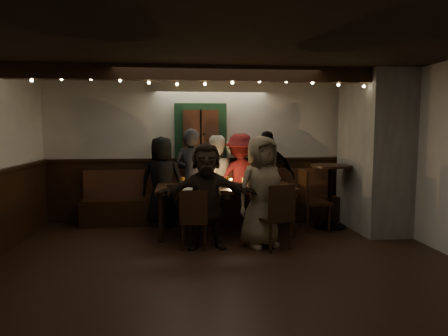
{
  "coord_description": "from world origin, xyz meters",
  "views": [
    {
      "loc": [
        -0.53,
        -4.87,
        1.7
      ],
      "look_at": [
        0.14,
        1.6,
        1.05
      ],
      "focal_mm": 32.0,
      "sensor_mm": 36.0,
      "label": 1
    }
  ],
  "objects": [
    {
      "name": "room",
      "position": [
        1.07,
        1.42,
        1.07
      ],
      "size": [
        6.02,
        5.01,
        2.62
      ],
      "color": "black",
      "rests_on": "ground"
    },
    {
      "name": "dining_table",
      "position": [
        0.14,
        1.4,
        0.71
      ],
      "size": [
        2.18,
        0.93,
        0.94
      ],
      "color": "black",
      "rests_on": "ground"
    },
    {
      "name": "chair_near_left",
      "position": [
        -0.38,
        0.61,
        0.48
      ],
      "size": [
        0.42,
        0.42,
        0.85
      ],
      "color": "black",
      "rests_on": "ground"
    },
    {
      "name": "chair_near_right",
      "position": [
        0.77,
        0.47,
        0.53
      ],
      "size": [
        0.56,
        0.56,
        0.94
      ],
      "color": "black",
      "rests_on": "ground"
    },
    {
      "name": "chair_end",
      "position": [
        1.56,
        1.49,
        0.57
      ],
      "size": [
        0.47,
        0.47,
        1.01
      ],
      "color": "black",
      "rests_on": "ground"
    },
    {
      "name": "high_top",
      "position": [
        1.98,
        1.66,
        0.68
      ],
      "size": [
        0.68,
        0.68,
        1.08
      ],
      "color": "black",
      "rests_on": "ground"
    },
    {
      "name": "person_a",
      "position": [
        -0.89,
        2.09,
        0.78
      ],
      "size": [
        0.84,
        0.62,
        1.56
      ],
      "primitive_type": "imported",
      "rotation": [
        0.0,
        0.0,
        2.97
      ],
      "color": "black",
      "rests_on": "ground"
    },
    {
      "name": "person_b",
      "position": [
        -0.38,
        2.12,
        0.85
      ],
      "size": [
        0.73,
        0.63,
        1.69
      ],
      "primitive_type": "imported",
      "rotation": [
        0.0,
        0.0,
        2.71
      ],
      "color": "#25252C",
      "rests_on": "ground"
    },
    {
      "name": "person_c",
      "position": [
        0.03,
        2.16,
        0.79
      ],
      "size": [
        0.92,
        0.82,
        1.57
      ],
      "primitive_type": "imported",
      "rotation": [
        0.0,
        0.0,
        3.48
      ],
      "color": "beige",
      "rests_on": "ground"
    },
    {
      "name": "person_d",
      "position": [
        0.49,
        2.15,
        0.8
      ],
      "size": [
        1.08,
        0.68,
        1.61
      ],
      "primitive_type": "imported",
      "rotation": [
        0.0,
        0.0,
        3.22
      ],
      "color": "#591214",
      "rests_on": "ground"
    },
    {
      "name": "person_e",
      "position": [
        0.99,
        2.13,
        0.83
      ],
      "size": [
        1.01,
        0.54,
        1.65
      ],
      "primitive_type": "imported",
      "rotation": [
        0.0,
        0.0,
        3.0
      ],
      "color": "black",
      "rests_on": "ground"
    },
    {
      "name": "person_f",
      "position": [
        -0.2,
        0.67,
        0.75
      ],
      "size": [
        1.4,
        0.47,
        1.5
      ],
      "primitive_type": "imported",
      "rotation": [
        0.0,
        0.0,
        -0.02
      ],
      "color": "black",
      "rests_on": "ground"
    },
    {
      "name": "person_g",
      "position": [
        0.58,
        0.67,
        0.8
      ],
      "size": [
        0.91,
        0.76,
        1.6
      ],
      "primitive_type": "imported",
      "rotation": [
        0.0,
        0.0,
        0.37
      ],
      "color": "#72634A",
      "rests_on": "ground"
    }
  ]
}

